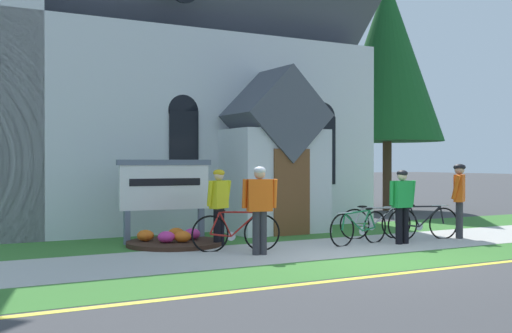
{
  "coord_description": "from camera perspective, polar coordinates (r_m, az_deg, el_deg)",
  "views": [
    {
      "loc": [
        -7.29,
        -8.96,
        1.79
      ],
      "look_at": [
        -0.05,
        4.32,
        1.67
      ],
      "focal_mm": 44.19,
      "sensor_mm": 36.0,
      "label": 1
    }
  ],
  "objects": [
    {
      "name": "sidewalk_slab",
      "position": [
        12.36,
        0.18,
        -7.85
      ],
      "size": [
        32.0,
        2.59,
        0.01
      ],
      "primitive_type": "cube",
      "color": "#B7B5AD",
      "rests_on": "ground"
    },
    {
      "name": "bicycle_red",
      "position": [
        14.97,
        14.88,
        -4.95
      ],
      "size": [
        1.75,
        0.46,
        0.84
      ],
      "color": "black",
      "rests_on": "ground"
    },
    {
      "name": "roadside_conifer",
      "position": [
        23.89,
        11.8,
        9.46
      ],
      "size": [
        4.08,
        4.08,
        8.56
      ],
      "color": "#4C3823",
      "rests_on": "ground"
    },
    {
      "name": "curb_paint_stripe",
      "position": [
        9.85,
        8.81,
        -10.0
      ],
      "size": [
        28.0,
        0.16,
        0.01
      ],
      "primitive_type": "cube",
      "color": "yellow",
      "rests_on": "ground"
    },
    {
      "name": "church_sign",
      "position": [
        14.01,
        -8.25,
        -1.9
      ],
      "size": [
        2.13,
        0.26,
        1.83
      ],
      "color": "slate",
      "rests_on": "ground"
    },
    {
      "name": "grass_verge",
      "position": [
        10.6,
        5.69,
        -9.25
      ],
      "size": [
        32.0,
        1.57,
        0.01
      ],
      "primitive_type": "cube",
      "color": "#38722D",
      "rests_on": "ground"
    },
    {
      "name": "ground",
      "position": [
        14.98,
        0.75,
        -6.42
      ],
      "size": [
        140.0,
        140.0,
        0.0
      ],
      "primitive_type": "plane",
      "color": "#3D3D3F"
    },
    {
      "name": "bicycle_white",
      "position": [
        12.6,
        -1.83,
        -5.93
      ],
      "size": [
        1.75,
        0.5,
        0.86
      ],
      "color": "black",
      "rests_on": "ground"
    },
    {
      "name": "cyclist_in_white_jersey",
      "position": [
        12.02,
        0.33,
        -3.33
      ],
      "size": [
        0.63,
        0.34,
        1.7
      ],
      "color": "#2D2D33",
      "rests_on": "ground"
    },
    {
      "name": "cyclist_in_green_jersey",
      "position": [
        15.34,
        17.94,
        -2.42
      ],
      "size": [
        0.61,
        0.49,
        1.74
      ],
      "color": "#2D2D33",
      "rests_on": "ground"
    },
    {
      "name": "cyclist_in_red_jersey",
      "position": [
        13.28,
        -3.38,
        -3.2
      ],
      "size": [
        0.61,
        0.42,
        1.63
      ],
      "color": "black",
      "rests_on": "ground"
    },
    {
      "name": "bicycle_blue",
      "position": [
        14.89,
        10.74,
        -5.02
      ],
      "size": [
        1.65,
        0.58,
        0.79
      ],
      "color": "black",
      "rests_on": "ground"
    },
    {
      "name": "church_building",
      "position": [
        20.31,
        -12.46,
        8.81
      ],
      "size": [
        12.48,
        11.92,
        12.91
      ],
      "color": "silver",
      "rests_on": "ground"
    },
    {
      "name": "bicycle_green",
      "position": [
        13.78,
        9.32,
        -5.47
      ],
      "size": [
        1.73,
        0.32,
        0.8
      ],
      "color": "black",
      "rests_on": "ground"
    },
    {
      "name": "flower_bed",
      "position": [
        13.58,
        -7.44,
        -6.72
      ],
      "size": [
        2.03,
        2.03,
        0.34
      ],
      "color": "#382319",
      "rests_on": "ground"
    },
    {
      "name": "cyclist_in_blue_jersey",
      "position": [
        13.98,
        13.09,
        -3.08
      ],
      "size": [
        0.64,
        0.27,
        1.61
      ],
      "color": "black",
      "rests_on": "ground"
    },
    {
      "name": "church_lawn",
      "position": [
        14.64,
        -4.7,
        -6.56
      ],
      "size": [
        24.0,
        2.54,
        0.01
      ],
      "primitive_type": "cube",
      "color": "#38722D",
      "rests_on": "ground"
    }
  ]
}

